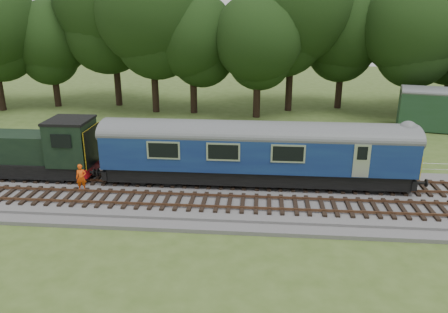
{
  "coord_description": "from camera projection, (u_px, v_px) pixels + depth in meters",
  "views": [
    {
      "loc": [
        1.54,
        -23.04,
        10.47
      ],
      "look_at": [
        -0.58,
        1.4,
        2.0
      ],
      "focal_mm": 35.0,
      "sensor_mm": 36.0,
      "label": 1
    }
  ],
  "objects": [
    {
      "name": "track_south",
      "position": [
        230.0,
        202.0,
        23.6
      ],
      "size": [
        67.2,
        2.4,
        0.21
      ],
      "color": "black",
      "rests_on": "ballast"
    },
    {
      "name": "ballast",
      "position": [
        232.0,
        194.0,
        25.18
      ],
      "size": [
        70.0,
        7.0,
        0.35
      ],
      "primitive_type": "cube",
      "color": "#4C4C4F",
      "rests_on": "ground"
    },
    {
      "name": "tree_line",
      "position": [
        246.0,
        111.0,
        45.96
      ],
      "size": [
        70.0,
        8.0,
        18.0
      ],
      "primitive_type": null,
      "color": "black",
      "rests_on": "ground"
    },
    {
      "name": "dmu_railcar",
      "position": [
        256.0,
        148.0,
        25.6
      ],
      "size": [
        18.05,
        2.86,
        3.88
      ],
      "color": "black",
      "rests_on": "ground"
    },
    {
      "name": "shunter_loco",
      "position": [
        30.0,
        151.0,
        26.94
      ],
      "size": [
        8.91,
        2.6,
        3.38
      ],
      "color": "black",
      "rests_on": "ground"
    },
    {
      "name": "ground",
      "position": [
        232.0,
        197.0,
        25.24
      ],
      "size": [
        120.0,
        120.0,
        0.0
      ],
      "primitive_type": "plane",
      "color": "#3E561F",
      "rests_on": "ground"
    },
    {
      "name": "track_north",
      "position": [
        234.0,
        181.0,
        26.42
      ],
      "size": [
        67.2,
        2.4,
        0.21
      ],
      "color": "black",
      "rests_on": "ballast"
    },
    {
      "name": "worker",
      "position": [
        81.0,
        178.0,
        25.03
      ],
      "size": [
        0.67,
        0.53,
        1.6
      ],
      "primitive_type": "imported",
      "rotation": [
        0.0,
        0.0,
        0.27
      ],
      "color": "#FC530D",
      "rests_on": "ballast"
    },
    {
      "name": "fence",
      "position": [
        237.0,
        170.0,
        29.48
      ],
      "size": [
        64.0,
        0.12,
        1.0
      ],
      "primitive_type": null,
      "color": "#6B6054",
      "rests_on": "ground"
    }
  ]
}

